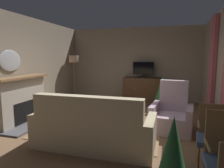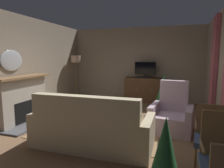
# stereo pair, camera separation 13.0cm
# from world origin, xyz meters

# --- Properties ---
(ground_plane) EXTENTS (5.61, 7.51, 0.04)m
(ground_plane) POSITION_xyz_m (0.00, 0.00, -0.02)
(ground_plane) COLOR brown
(wall_back) EXTENTS (5.61, 0.10, 2.81)m
(wall_back) POSITION_xyz_m (0.00, 3.51, 1.41)
(wall_back) COLOR gray
(wall_back) RESTS_ON ground_plane
(wall_left) EXTENTS (0.10, 7.51, 2.81)m
(wall_left) POSITION_xyz_m (-2.56, 0.00, 1.41)
(wall_left) COLOR gray
(wall_left) RESTS_ON ground_plane
(curtain_panel_far) EXTENTS (0.10, 0.44, 2.36)m
(curtain_panel_far) POSITION_xyz_m (2.45, 1.43, 1.55)
(curtain_panel_far) COLOR #A34C56
(rug_central) EXTENTS (2.75, 2.02, 0.01)m
(rug_central) POSITION_xyz_m (-0.15, -0.05, 0.01)
(rug_central) COLOR #8E704C
(rug_central) RESTS_ON ground_plane
(fireplace) EXTENTS (0.84, 1.72, 1.21)m
(fireplace) POSITION_xyz_m (-2.23, -0.20, 0.57)
(fireplace) COLOR #4C4C51
(fireplace) RESTS_ON ground_plane
(wall_mirror_oval) EXTENTS (0.06, 0.72, 0.54)m
(wall_mirror_oval) POSITION_xyz_m (-2.48, -0.20, 1.59)
(wall_mirror_oval) COLOR #B2B7BF
(tv_cabinet) EXTENTS (1.47, 0.55, 0.91)m
(tv_cabinet) POSITION_xyz_m (0.43, 3.16, 0.43)
(tv_cabinet) COLOR #352315
(tv_cabinet) RESTS_ON ground_plane
(television) EXTENTS (0.77, 0.20, 0.59)m
(television) POSITION_xyz_m (0.43, 3.10, 1.23)
(television) COLOR black
(television) RESTS_ON tv_cabinet
(coffee_table) EXTENTS (1.02, 0.59, 0.42)m
(coffee_table) POSITION_xyz_m (-0.02, 0.17, 0.37)
(coffee_table) COLOR #422B19
(coffee_table) RESTS_ON ground_plane
(tv_remote) EXTENTS (0.17, 0.12, 0.02)m
(tv_remote) POSITION_xyz_m (-0.16, 0.15, 0.43)
(tv_remote) COLOR black
(tv_remote) RESTS_ON coffee_table
(sofa_floral) EXTENTS (2.23, 0.90, 1.04)m
(sofa_floral) POSITION_xyz_m (0.06, -1.04, 0.34)
(sofa_floral) COLOR tan
(sofa_floral) RESTS_ON ground_plane
(armchair_by_fireplace) EXTENTS (1.00, 0.96, 1.14)m
(armchair_by_fireplace) POSITION_xyz_m (1.46, 0.33, 0.34)
(armchair_by_fireplace) COLOR #AD93A3
(armchair_by_fireplace) RESTS_ON ground_plane
(side_chair_beside_plant) EXTENTS (0.46, 0.48, 1.04)m
(side_chair_beside_plant) POSITION_xyz_m (2.04, -1.84, 0.54)
(side_chair_beside_plant) COLOR #42567A
(side_chair_beside_plant) RESTS_ON ground_plane
(side_chair_tucked_against_wall) EXTENTS (0.51, 0.51, 0.96)m
(side_chair_tucked_against_wall) POSITION_xyz_m (2.04, -1.14, 0.52)
(side_chair_tucked_against_wall) COLOR #42567A
(side_chair_tucked_against_wall) RESTS_ON ground_plane
(potted_plant_small_fern_corner) EXTENTS (0.50, 0.50, 1.16)m
(potted_plant_small_fern_corner) POSITION_xyz_m (1.18, 1.98, 0.64)
(potted_plant_small_fern_corner) COLOR slate
(potted_plant_small_fern_corner) RESTS_ON ground_plane
(potted_plant_tall_palm_by_window) EXTENTS (0.36, 0.36, 1.12)m
(potted_plant_tall_palm_by_window) POSITION_xyz_m (1.43, -2.37, 0.63)
(potted_plant_tall_palm_by_window) COLOR slate
(potted_plant_tall_palm_by_window) RESTS_ON ground_plane
(cat) EXTENTS (0.26, 0.62, 0.18)m
(cat) POSITION_xyz_m (-0.97, 0.21, 0.09)
(cat) COLOR gray
(cat) RESTS_ON ground_plane
(floor_lamp) EXTENTS (0.37, 0.37, 1.74)m
(floor_lamp) POSITION_xyz_m (-2.17, 2.66, 1.48)
(floor_lamp) COLOR #4C4233
(floor_lamp) RESTS_ON ground_plane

